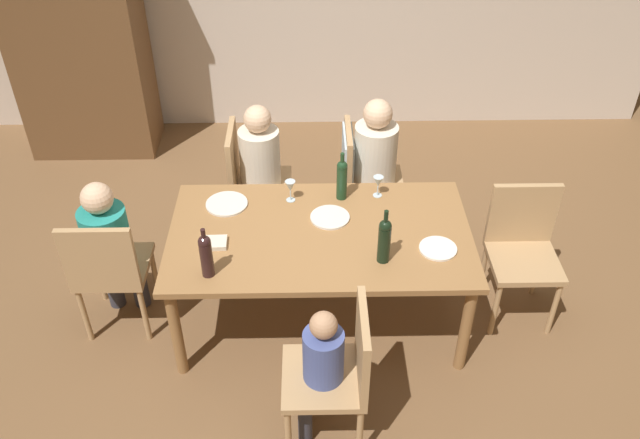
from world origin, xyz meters
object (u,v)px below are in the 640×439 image
Objects in this scene: chair_left_end at (109,267)px; person_man_guest at (110,243)px; wine_glass_centre at (378,182)px; dinner_plate_host at (438,249)px; dining_table at (320,241)px; armoire_cabinet at (76,33)px; wine_bottle_short_olive at (342,178)px; dinner_plate_guest_left at (227,204)px; chair_near at (340,368)px; chair_right_end at (522,244)px; person_man_bearded at (264,163)px; chair_far_left at (249,176)px; wine_bottle_dark_red at (384,239)px; chair_far_right at (358,168)px; person_woman_host at (379,160)px; dinner_plate_guest_right at (330,217)px; wine_bottle_tall_green at (206,254)px; person_child_small at (319,365)px; wine_glass_near_left at (290,187)px.

chair_left_end is 0.15m from person_man_guest.
chair_left_end is at bearing -164.57° from wine_glass_centre.
dining_table is at bearing 165.84° from dinner_plate_host.
armoire_cabinet is 1.99× the size of person_man_guest.
wine_bottle_short_olive is 1.26× the size of dinner_plate_guest_left.
chair_right_end is at bearing -50.90° from chair_near.
person_man_bearded is at bearing 71.33° from dinner_plate_guest_left.
chair_far_left is 1.51m from wine_bottle_dark_red.
dining_table is 0.45m from wine_bottle_short_olive.
chair_right_end reaches higher than dinner_plate_guest_left.
chair_near is 1.32m from wine_bottle_short_olive.
chair_far_right is at bearing -6.58° from chair_near.
dinner_plate_guest_right is (-0.38, -0.77, 0.07)m from person_woman_host.
wine_bottle_tall_green is 0.89m from dinner_plate_guest_right.
person_child_small reaches higher than wine_glass_centre.
person_woman_host is at bearing 29.52° from chair_left_end.
chair_near is at bearing -84.54° from dining_table.
chair_right_end is at bearing 20.35° from wine_bottle_dark_red.
armoire_cabinet is 2.37× the size of chair_right_end.
chair_right_end is at bearing 51.02° from chair_far_right.
chair_far_left is 1.89m from person_child_small.
dinner_plate_host is (0.31, -0.56, -0.10)m from wine_glass_centre.
armoire_cabinet is at bearing 133.65° from wine_glass_near_left.
chair_far_right and chair_right_end have the same top height.
wine_bottle_dark_red is at bearing -9.85° from person_man_guest.
armoire_cabinet is at bearing 141.95° from wine_glass_centre.
chair_near is 0.97m from wine_bottle_tall_green.
chair_near is 2.56× the size of wine_bottle_dark_red.
armoire_cabinet reaches higher than dinner_plate_guest_left.
person_woman_host is 1.20m from wine_bottle_dark_red.
wine_glass_near_left is (1.13, 0.32, 0.19)m from person_man_guest.
chair_far_right is 1.85m from person_child_small.
wine_bottle_dark_red is at bearing -53.89° from dinner_plate_guest_right.
wine_bottle_tall_green is at bearing -137.13° from wine_bottle_short_olive.
wine_bottle_tall_green is (-0.64, -0.37, 0.22)m from dining_table.
chair_far_left is 0.98m from dinner_plate_guest_right.
person_woman_host is 1.23× the size of person_child_small.
chair_far_right is at bearing 110.40° from dinner_plate_host.
person_woman_host is 1.22m from dinner_plate_guest_left.
wine_bottle_short_olive reaches higher than dinner_plate_guest_left.
chair_far_left is at bearing 83.97° from wine_bottle_tall_green.
chair_left_end is at bearing -162.83° from wine_bottle_short_olive.
wine_bottle_short_olive is at bearing -28.65° from person_woman_host.
person_man_bearded is (-0.69, -0.00, 0.05)m from chair_far_right.
wine_bottle_tall_green is (-0.62, 0.54, 0.31)m from person_child_small.
chair_left_end is at bearing -73.09° from armoire_cabinet.
chair_near reaches higher than dining_table.
person_child_small is (0.37, -1.82, -0.08)m from person_man_bearded.
dinner_plate_guest_right is at bearing 35.83° from wine_bottle_tall_green.
person_man_bearded is at bearing -39.87° from armoire_cabinet.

